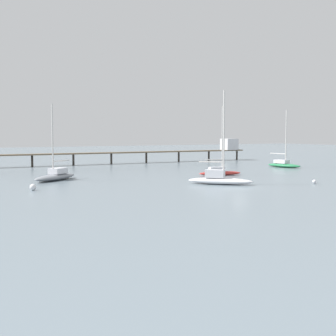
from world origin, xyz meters
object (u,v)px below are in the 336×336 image
at_px(pier, 145,150).
at_px(mooring_buoy_outer, 33,187).
at_px(sailboat_gray, 56,175).
at_px(sailboat_red, 220,171).
at_px(sailboat_white, 219,178).
at_px(mooring_buoy_far, 314,182).
at_px(sailboat_green, 284,164).

distance_m(pier, mooring_buoy_outer, 57.67).
height_order(sailboat_gray, mooring_buoy_outer, sailboat_gray).
height_order(pier, mooring_buoy_outer, pier).
xyz_separation_m(pier, sailboat_red, (-4.60, -37.57, -2.45)).
bearing_deg(sailboat_white, pier, 75.02).
xyz_separation_m(pier, mooring_buoy_far, (-0.34, -55.34, -2.91)).
bearing_deg(mooring_buoy_far, sailboat_green, 53.85).
xyz_separation_m(sailboat_green, sailboat_white, (-32.12, -20.26, 0.12)).
xyz_separation_m(sailboat_white, mooring_buoy_outer, (-25.30, 6.27, -0.44)).
bearing_deg(sailboat_white, sailboat_gray, 136.95).
height_order(sailboat_red, sailboat_white, sailboat_white).
bearing_deg(mooring_buoy_outer, pier, 48.13).
distance_m(pier, sailboat_gray, 45.01).
bearing_deg(sailboat_red, sailboat_gray, 167.48).
height_order(sailboat_gray, mooring_buoy_far, sailboat_gray).
relative_size(mooring_buoy_outer, mooring_buoy_far, 1.47).
distance_m(sailboat_gray, sailboat_red, 28.17).
bearing_deg(sailboat_gray, mooring_buoy_outer, -119.07).
bearing_deg(sailboat_gray, sailboat_red, -12.52).
bearing_deg(sailboat_gray, pier, 44.43).
bearing_deg(mooring_buoy_far, sailboat_gray, 143.07).
relative_size(pier, sailboat_red, 7.16).
height_order(pier, mooring_buoy_far, pier).
bearing_deg(sailboat_white, mooring_buoy_outer, 166.08).
distance_m(sailboat_green, mooring_buoy_far, 32.74).
relative_size(pier, sailboat_white, 6.39).
bearing_deg(sailboat_white, sailboat_red, 53.56).
bearing_deg(sailboat_red, mooring_buoy_far, -76.53).
distance_m(pier, sailboat_green, 34.66).
xyz_separation_m(sailboat_green, mooring_buoy_far, (-19.31, -26.43, -0.45)).
bearing_deg(pier, sailboat_red, -96.97).
bearing_deg(mooring_buoy_outer, sailboat_gray, 60.93).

